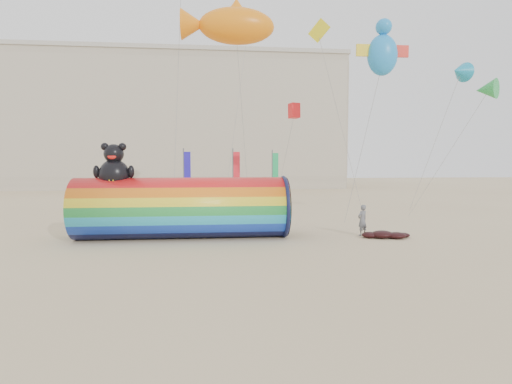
{
  "coord_description": "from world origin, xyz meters",
  "views": [
    {
      "loc": [
        -1.64,
        -20.0,
        4.02
      ],
      "look_at": [
        0.5,
        1.5,
        2.4
      ],
      "focal_mm": 28.0,
      "sensor_mm": 36.0,
      "label": 1
    }
  ],
  "objects": [
    {
      "name": "windsock_assembly",
      "position": [
        -3.43,
        1.28,
        1.69
      ],
      "size": [
        11.05,
        3.37,
        5.09
      ],
      "color": "red",
      "rests_on": "ground"
    },
    {
      "name": "hotel_building",
      "position": [
        -12.0,
        45.95,
        10.31
      ],
      "size": [
        60.4,
        15.4,
        20.6
      ],
      "color": "#B7AD99",
      "rests_on": "ground"
    },
    {
      "name": "festival_banners",
      "position": [
        -0.07,
        15.53,
        2.64
      ],
      "size": [
        8.77,
        4.06,
        5.2
      ],
      "color": "#59595E",
      "rests_on": "ground"
    },
    {
      "name": "ground",
      "position": [
        0.0,
        0.0,
        0.0
      ],
      "size": [
        160.0,
        160.0,
        0.0
      ],
      "primitive_type": "plane",
      "color": "#CCB58C",
      "rests_on": "ground"
    },
    {
      "name": "fabric_bundle",
      "position": [
        7.28,
        0.15,
        0.17
      ],
      "size": [
        2.62,
        1.35,
        0.41
      ],
      "color": "black",
      "rests_on": "ground"
    },
    {
      "name": "flying_kites",
      "position": [
        2.87,
        4.56,
        11.61
      ],
      "size": [
        20.33,
        12.34,
        8.72
      ],
      "color": "orange",
      "rests_on": "ground"
    },
    {
      "name": "kite_handler",
      "position": [
        6.3,
        0.94,
        0.85
      ],
      "size": [
        0.74,
        0.65,
        1.7
      ],
      "primitive_type": "imported",
      "rotation": [
        0.0,
        0.0,
        3.63
      ],
      "color": "slate",
      "rests_on": "ground"
    }
  ]
}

